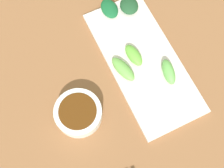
{
  "coord_description": "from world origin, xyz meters",
  "views": [
    {
      "loc": [
        -0.14,
        -0.22,
        0.74
      ],
      "look_at": [
        -0.03,
        -0.0,
        0.05
      ],
      "focal_mm": 47.44,
      "sensor_mm": 36.0,
      "label": 1
    }
  ],
  "objects": [
    {
      "name": "tabletop",
      "position": [
        0.0,
        0.0,
        0.01
      ],
      "size": [
        2.1,
        2.1,
        0.02
      ],
      "primitive_type": "cube",
      "color": "brown",
      "rests_on": "ground"
    },
    {
      "name": "sauce_bowl",
      "position": [
        -0.14,
        -0.03,
        0.04
      ],
      "size": [
        0.12,
        0.12,
        0.04
      ],
      "color": "white",
      "rests_on": "tabletop"
    },
    {
      "name": "serving_plate",
      "position": [
        0.07,
        0.03,
        0.03
      ],
      "size": [
        0.18,
        0.39,
        0.01
      ],
      "primitive_type": "cube",
      "color": "silver",
      "rests_on": "tabletop"
    },
    {
      "name": "broccoli_stalk_0",
      "position": [
        0.01,
        0.03,
        0.04
      ],
      "size": [
        0.05,
        0.09,
        0.02
      ],
      "primitive_type": "ellipsoid",
      "rotation": [
        0.0,
        0.0,
        0.26
      ],
      "color": "#6CAE4D",
      "rests_on": "serving_plate"
    },
    {
      "name": "broccoli_stalk_1",
      "position": [
        0.05,
        0.05,
        0.04
      ],
      "size": [
        0.04,
        0.07,
        0.02
      ],
      "primitive_type": "ellipsoid",
      "rotation": [
        0.0,
        0.0,
        0.1
      ],
      "color": "#69B73E",
      "rests_on": "serving_plate"
    },
    {
      "name": "broccoli_stalk_2",
      "position": [
        0.11,
        -0.03,
        0.05
      ],
      "size": [
        0.04,
        0.07,
        0.03
      ],
      "primitive_type": "ellipsoid",
      "rotation": [
        0.0,
        0.0,
        -0.21
      ],
      "color": "#69B754",
      "rests_on": "serving_plate"
    },
    {
      "name": "broccoli_leafy_3",
      "position": [
        0.06,
        0.2,
        0.04
      ],
      "size": [
        0.04,
        0.06,
        0.02
      ],
      "primitive_type": "ellipsoid",
      "rotation": [
        0.0,
        0.0,
        0.0
      ],
      "color": "#175E30",
      "rests_on": "serving_plate"
    },
    {
      "name": "broccoli_leafy_4",
      "position": [
        0.11,
        0.19,
        0.04
      ],
      "size": [
        0.06,
        0.06,
        0.02
      ],
      "primitive_type": "ellipsoid",
      "rotation": [
        0.0,
        0.0,
        -0.11
      ],
      "color": "#1E4929",
      "rests_on": "serving_plate"
    }
  ]
}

